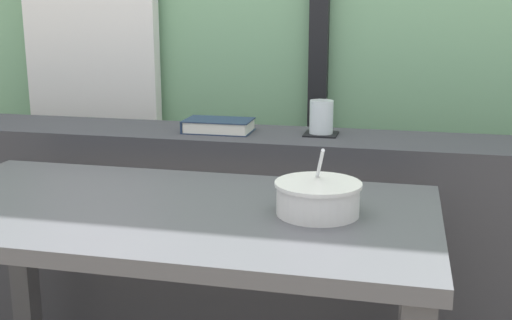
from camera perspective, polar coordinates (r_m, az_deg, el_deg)
dark_console_ledge at (r=2.08m, az=0.33°, el=-8.20°), size 2.80×0.30×0.78m
breakfast_table at (r=1.51m, az=-7.95°, el=-8.19°), size 1.23×0.63×0.72m
coaster_square at (r=1.96m, az=5.82°, el=2.33°), size 0.10×0.10×0.00m
juice_glass at (r=1.95m, az=5.85°, el=3.76°), size 0.07×0.07×0.10m
closed_book at (r=2.00m, az=-3.40°, el=3.09°), size 0.21×0.13×0.04m
soup_bowl at (r=1.40m, az=5.55°, el=-3.38°), size 0.19×0.19×0.15m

